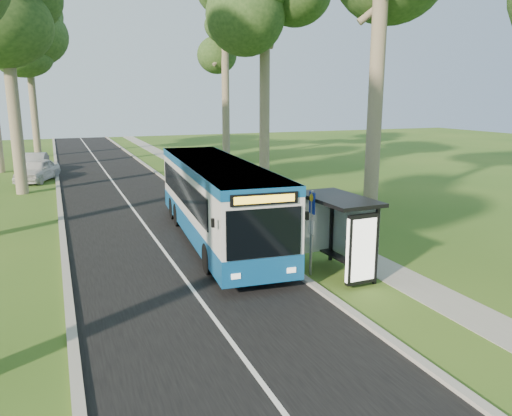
{
  "coord_description": "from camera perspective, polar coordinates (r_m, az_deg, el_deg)",
  "views": [
    {
      "loc": [
        -7.03,
        -14.57,
        5.72
      ],
      "look_at": [
        -0.15,
        2.44,
        1.6
      ],
      "focal_mm": 35.0,
      "sensor_mm": 36.0,
      "label": 1
    }
  ],
  "objects": [
    {
      "name": "bus_shelter",
      "position": [
        16.0,
        10.47,
        -1.66
      ],
      "size": [
        1.75,
        3.07,
        2.58
      ],
      "rotation": [
        0.0,
        0.0,
        0.04
      ],
      "color": "black",
      "rests_on": "ground"
    },
    {
      "name": "tree_west_e",
      "position": [
        52.82,
        -24.67,
        16.95
      ],
      "size": [
        5.2,
        5.2,
        14.42
      ],
      "color": "#7A6B56",
      "rests_on": "ground"
    },
    {
      "name": "tree_east_d",
      "position": [
        47.43,
        -3.6,
        20.04
      ],
      "size": [
        5.2,
        5.2,
        15.99
      ],
      "color": "#7A6B56",
      "rests_on": "ground"
    },
    {
      "name": "kerb_east",
      "position": [
        26.18,
        -5.93,
        0.1
      ],
      "size": [
        0.25,
        100.0,
        0.12
      ],
      "primitive_type": "cube",
      "color": "#9E9B93",
      "rests_on": "ground"
    },
    {
      "name": "bus_stop_sign",
      "position": [
        16.08,
        6.37,
        -1.79
      ],
      "size": [
        0.1,
        0.39,
        2.8
      ],
      "rotation": [
        0.0,
        0.0,
        -0.09
      ],
      "color": "gray",
      "rests_on": "ground"
    },
    {
      "name": "car_white",
      "position": [
        37.43,
        -23.74,
        3.97
      ],
      "size": [
        3.31,
        4.81,
        1.52
      ],
      "primitive_type": "imported",
      "rotation": [
        0.0,
        0.0,
        -0.38
      ],
      "color": "silver",
      "rests_on": "ground"
    },
    {
      "name": "kerb_west",
      "position": [
        25.21,
        -21.39,
        -1.21
      ],
      "size": [
        0.25,
        100.0,
        0.12
      ],
      "primitive_type": "cube",
      "color": "#9E9B93",
      "rests_on": "ground"
    },
    {
      "name": "centre_line",
      "position": [
        25.47,
        -13.51,
        -0.63
      ],
      "size": [
        0.12,
        100.0,
        0.0
      ],
      "primitive_type": "cube",
      "color": "white",
      "rests_on": "road"
    },
    {
      "name": "footpath",
      "position": [
        27.15,
        0.16,
        0.51
      ],
      "size": [
        1.5,
        100.0,
        0.02
      ],
      "primitive_type": "cube",
      "color": "gray",
      "rests_on": "ground"
    },
    {
      "name": "litter_bin",
      "position": [
        23.12,
        -1.74,
        -0.36
      ],
      "size": [
        0.58,
        0.58,
        1.02
      ],
      "rotation": [
        0.0,
        0.0,
        0.39
      ],
      "color": "black",
      "rests_on": "ground"
    },
    {
      "name": "bus",
      "position": [
        19.92,
        -4.55,
        0.85
      ],
      "size": [
        3.46,
        12.24,
        3.2
      ],
      "rotation": [
        0.0,
        0.0,
        -0.08
      ],
      "color": "silver",
      "rests_on": "ground"
    },
    {
      "name": "car_silver",
      "position": [
        41.62,
        -23.97,
        4.7
      ],
      "size": [
        2.11,
        4.69,
        1.49
      ],
      "primitive_type": "imported",
      "rotation": [
        0.0,
        0.0,
        -0.12
      ],
      "color": "#A0A2A7",
      "rests_on": "ground"
    },
    {
      "name": "ground",
      "position": [
        17.16,
        3.53,
        -6.84
      ],
      "size": [
        120.0,
        120.0,
        0.0
      ],
      "primitive_type": "plane",
      "color": "#30591B",
      "rests_on": "ground"
    },
    {
      "name": "road",
      "position": [
        25.47,
        -13.51,
        -0.66
      ],
      "size": [
        7.0,
        100.0,
        0.02
      ],
      "primitive_type": "cube",
      "color": "black",
      "rests_on": "ground"
    }
  ]
}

